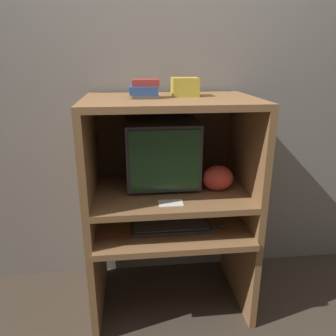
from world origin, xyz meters
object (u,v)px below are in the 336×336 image
object	(u,v)px
keyboard	(171,227)
snack_bag	(218,178)
crt_monitor	(162,152)
mouse	(221,226)
storage_box	(185,87)
book_stack	(144,89)

from	to	relation	value
keyboard	snack_bag	distance (m)	0.41
crt_monitor	mouse	xyz separation A→B (m)	(0.33, -0.24, -0.40)
crt_monitor	storage_box	world-z (taller)	storage_box
book_stack	storage_box	distance (m)	0.25
book_stack	snack_bag	bearing A→B (deg)	-5.20
storage_box	mouse	bearing A→B (deg)	-45.86
mouse	book_stack	xyz separation A→B (m)	(-0.44, 0.14, 0.80)
crt_monitor	storage_box	distance (m)	0.42
keyboard	book_stack	size ratio (longest dim) A/B	2.93
keyboard	book_stack	xyz separation A→B (m)	(-0.14, 0.12, 0.80)
keyboard	book_stack	distance (m)	0.82
storage_box	book_stack	bearing A→B (deg)	-164.39
storage_box	snack_bag	bearing A→B (deg)	-28.69
keyboard	book_stack	world-z (taller)	book_stack
snack_bag	storage_box	xyz separation A→B (m)	(-0.19, 0.11, 0.53)
keyboard	snack_bag	bearing A→B (deg)	16.13
keyboard	storage_box	distance (m)	0.83
mouse	snack_bag	bearing A→B (deg)	94.63
book_stack	crt_monitor	bearing A→B (deg)	45.20
keyboard	storage_box	world-z (taller)	storage_box
mouse	storage_box	distance (m)	0.85
crt_monitor	book_stack	distance (m)	0.42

